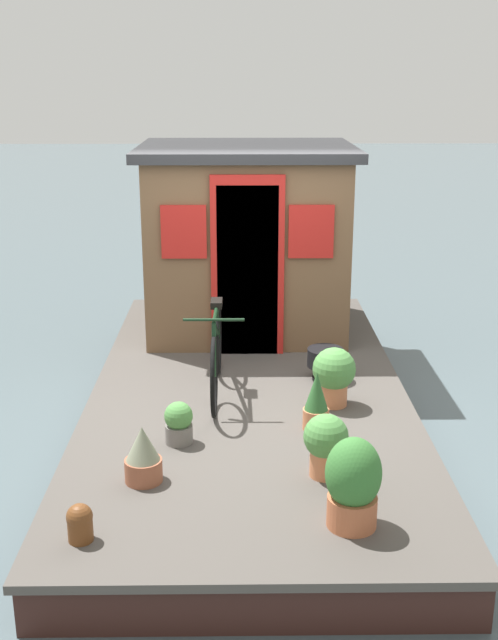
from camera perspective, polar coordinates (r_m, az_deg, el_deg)
The scene contains 12 objects.
ground_plane at distance 7.29m, azimuth -0.02°, elevation -7.74°, with size 60.00×60.00×0.00m, color #4C5B60.
houseboat_deck at distance 7.20m, azimuth -0.02°, elevation -6.32°, with size 5.75×2.81×0.39m.
houseboat_cabin at distance 8.52m, azimuth -0.17°, elevation 5.97°, with size 1.92×2.26×2.00m.
bicycle at distance 6.89m, azimuth -2.39°, elevation -2.34°, with size 1.66×0.50×0.82m.
potted_plant_fern at distance 5.56m, azimuth 5.61°, elevation -8.86°, with size 0.32×0.32×0.46m.
potted_plant_rosemary at distance 6.06m, azimuth -5.14°, elevation -7.45°, with size 0.22×0.22×0.33m.
potted_plant_thyme at distance 5.54m, azimuth -7.72°, elevation -9.74°, with size 0.26×0.26×0.41m.
potted_plant_succulent at distance 6.69m, azimuth 6.20°, elevation -3.90°, with size 0.37×0.37×0.51m.
potted_plant_sage at distance 4.99m, azimuth 7.58°, elevation -11.68°, with size 0.35×0.35×0.60m.
potted_plant_lavender at distance 6.25m, azimuth 4.92°, elevation -5.98°, with size 0.21×0.21×0.48m.
charcoal_grill at distance 7.27m, azimuth 5.57°, elevation -2.82°, with size 0.33×0.33×0.30m.
mooring_bollard at distance 5.00m, azimuth -12.20°, elevation -14.19°, with size 0.16×0.16×0.24m.
Camera 1 is at (-6.58, 0.08, 3.12)m, focal length 43.99 mm.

